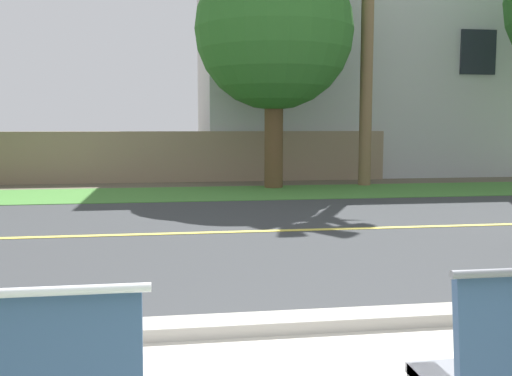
% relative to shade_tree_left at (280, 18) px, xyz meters
% --- Properties ---
extents(ground_plane, '(140.00, 140.00, 0.00)m').
position_rel_shade_tree_left_xyz_m(ground_plane, '(-2.21, -4.33, -4.16)').
color(ground_plane, '#665B4C').
extents(curb_edge, '(44.00, 0.30, 0.11)m').
position_rel_shade_tree_left_xyz_m(curb_edge, '(-2.21, -9.98, -4.11)').
color(curb_edge, '#ADA89E').
rests_on(curb_edge, ground_plane).
extents(street_asphalt, '(52.00, 8.00, 0.01)m').
position_rel_shade_tree_left_xyz_m(street_asphalt, '(-2.21, -5.83, -4.16)').
color(street_asphalt, '#383A3D').
rests_on(street_asphalt, ground_plane).
extents(road_centre_line, '(48.00, 0.14, 0.01)m').
position_rel_shade_tree_left_xyz_m(road_centre_line, '(-2.21, -5.83, -4.16)').
color(road_centre_line, '#E0CC4C').
rests_on(road_centre_line, ground_plane).
extents(far_verge_grass, '(48.00, 2.80, 0.02)m').
position_rel_shade_tree_left_xyz_m(far_verge_grass, '(-2.21, -0.93, -4.16)').
color(far_verge_grass, '#478438').
rests_on(far_verge_grass, ground_plane).
extents(shade_tree_left, '(3.89, 3.89, 6.41)m').
position_rel_shade_tree_left_xyz_m(shade_tree_left, '(0.00, 0.00, 0.00)').
color(shade_tree_left, brown).
rests_on(shade_tree_left, ground_plane).
extents(garden_wall, '(13.00, 0.36, 1.40)m').
position_rel_shade_tree_left_xyz_m(garden_wall, '(-3.08, 2.02, -3.46)').
color(garden_wall, gray).
rests_on(garden_wall, ground_plane).
extents(house_across_street, '(11.77, 6.91, 7.33)m').
position_rel_shade_tree_left_xyz_m(house_across_street, '(3.88, 5.22, -0.45)').
color(house_across_street, '#B7BCC1').
rests_on(house_across_street, ground_plane).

